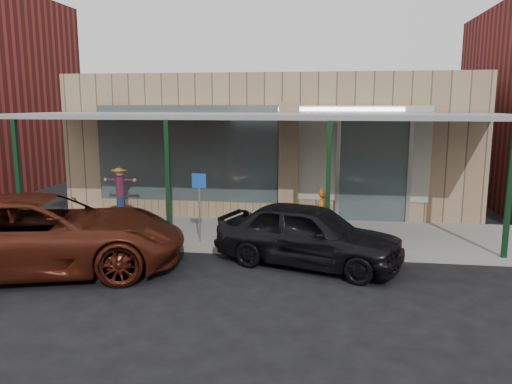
# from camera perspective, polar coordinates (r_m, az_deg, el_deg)

# --- Properties ---
(ground) EXTENTS (120.00, 120.00, 0.00)m
(ground) POSITION_cam_1_polar(r_m,az_deg,el_deg) (9.41, -3.30, -10.75)
(ground) COLOR black
(ground) RESTS_ON ground
(sidewalk) EXTENTS (40.00, 3.20, 0.15)m
(sidewalk) POSITION_cam_1_polar(r_m,az_deg,el_deg) (12.77, -0.02, -4.77)
(sidewalk) COLOR gray
(sidewalk) RESTS_ON ground
(storefront) EXTENTS (12.00, 6.25, 4.20)m
(storefront) POSITION_cam_1_polar(r_m,az_deg,el_deg) (16.92, 2.27, 5.79)
(storefront) COLOR #977D5D
(storefront) RESTS_ON ground
(awning) EXTENTS (12.00, 3.00, 3.04)m
(awning) POSITION_cam_1_polar(r_m,az_deg,el_deg) (12.31, -0.04, 8.50)
(awning) COLOR gray
(awning) RESTS_ON ground
(block_buildings_near) EXTENTS (61.00, 8.00, 8.00)m
(block_buildings_near) POSITION_cam_1_polar(r_m,az_deg,el_deg) (17.82, 9.23, 11.27)
(block_buildings_near) COLOR maroon
(block_buildings_near) RESTS_ON ground
(barrel_scarecrow) EXTENTS (0.93, 0.71, 1.54)m
(barrel_scarecrow) POSITION_cam_1_polar(r_m,az_deg,el_deg) (14.21, -15.17, -1.15)
(barrel_scarecrow) COLOR #543121
(barrel_scarecrow) RESTS_ON sidewalk
(barrel_pumpkin) EXTENTS (0.68, 0.68, 0.64)m
(barrel_pumpkin) POSITION_cam_1_polar(r_m,az_deg,el_deg) (13.14, -13.80, -3.29)
(barrel_pumpkin) COLOR #543121
(barrel_pumpkin) RESTS_ON sidewalk
(handicap_sign) EXTENTS (0.33, 0.04, 1.62)m
(handicap_sign) POSITION_cam_1_polar(r_m,az_deg,el_deg) (11.61, -6.50, -0.70)
(handicap_sign) COLOR gray
(handicap_sign) RESTS_ON sidewalk
(parked_sedan) EXTENTS (4.19, 2.69, 1.51)m
(parked_sedan) POSITION_cam_1_polar(r_m,az_deg,el_deg) (10.46, 6.04, -4.81)
(parked_sedan) COLOR black
(parked_sedan) RESTS_ON ground
(car_maroon) EXTENTS (6.11, 4.13, 1.56)m
(car_maroon) POSITION_cam_1_polar(r_m,az_deg,el_deg) (10.88, -23.17, -4.41)
(car_maroon) COLOR #4D1B0F
(car_maroon) RESTS_ON ground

